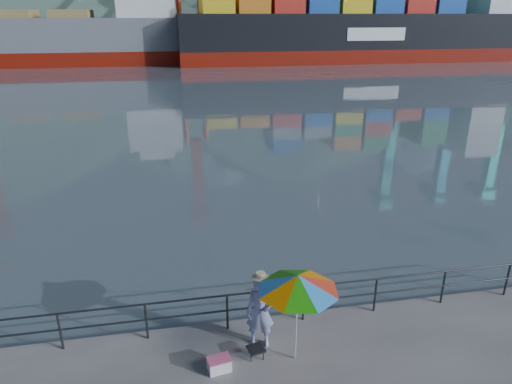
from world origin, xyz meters
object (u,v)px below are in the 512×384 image
Objects in this scene: fisherman at (260,312)px; container_ship at (373,25)px; cooler_bag at (219,365)px; bulk_carrier at (48,37)px; beach_umbrella at (298,283)px.

container_ship is at bearing 76.24° from fisherman.
container_ship is (35.02, 70.46, 5.66)m from cooler_bag.
fisherman is 75.93m from bulk_carrier.
container_ship reaches higher than bulk_carrier.
cooler_bag is at bearing -135.32° from fisherman.
cooler_bag is at bearing -178.73° from beach_umbrella.
bulk_carrier reaches higher than cooler_bag.
fisherman is at bearing -74.68° from bulk_carrier.
container_ship is (33.93, 69.76, 4.88)m from fisherman.
beach_umbrella is 77.96m from container_ship.
cooler_bag is at bearing -75.60° from bulk_carrier.
container_ship is (53.98, -3.40, 1.74)m from bulk_carrier.
fisherman is 1.48m from beach_umbrella.
beach_umbrella reaches higher than cooler_bag.
beach_umbrella is at bearing -8.05° from cooler_bag.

